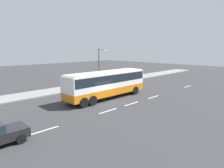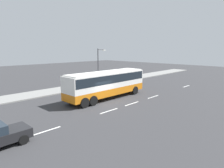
{
  "view_description": "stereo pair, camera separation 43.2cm",
  "coord_description": "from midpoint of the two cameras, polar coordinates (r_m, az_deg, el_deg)",
  "views": [
    {
      "loc": [
        -14.93,
        -16.54,
        6.17
      ],
      "look_at": [
        2.38,
        0.71,
        1.77
      ],
      "focal_mm": 31.67,
      "sensor_mm": 36.0,
      "label": 1
    },
    {
      "loc": [
        -15.24,
        -16.23,
        6.17
      ],
      "look_at": [
        2.38,
        0.71,
        1.77
      ],
      "focal_mm": 31.67,
      "sensor_mm": 36.0,
      "label": 2
    }
  ],
  "objects": [
    {
      "name": "lane_centreline",
      "position": [
        21.17,
        2.84,
        -6.74
      ],
      "size": [
        33.6,
        0.16,
        0.01
      ],
      "color": "white",
      "rests_on": "ground_plane"
    },
    {
      "name": "street_lamp",
      "position": [
        32.6,
        -3.16,
        5.75
      ],
      "size": [
        1.7,
        0.24,
        6.01
      ],
      "color": "#47474C",
      "rests_on": "sidewalk_curb"
    },
    {
      "name": "ground_plane",
      "position": [
        23.11,
        -2.4,
        -5.29
      ],
      "size": [
        120.0,
        120.0,
        0.0
      ],
      "primitive_type": "plane",
      "color": "#333335"
    },
    {
      "name": "sidewalk_curb",
      "position": [
        30.37,
        -14.35,
        -1.69
      ],
      "size": [
        80.0,
        4.0,
        0.15
      ],
      "primitive_type": "cube",
      "color": "gray",
      "rests_on": "ground_plane"
    },
    {
      "name": "pedestrian_near_curb",
      "position": [
        35.38,
        -3.14,
        2.09
      ],
      "size": [
        0.32,
        0.32,
        1.79
      ],
      "rotation": [
        0.0,
        0.0,
        5.94
      ],
      "color": "#38334C",
      "rests_on": "sidewalk_curb"
    },
    {
      "name": "coach_bus",
      "position": [
        24.55,
        -1.0,
        0.64
      ],
      "size": [
        11.54,
        2.81,
        3.36
      ],
      "rotation": [
        0.0,
        0.0,
        0.0
      ],
      "color": "orange",
      "rests_on": "ground_plane"
    }
  ]
}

